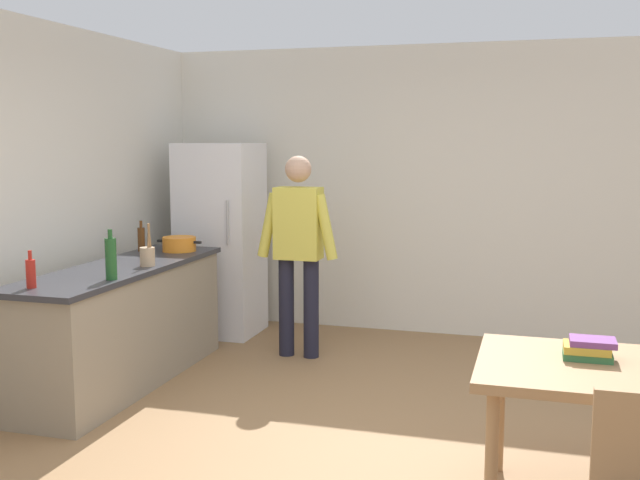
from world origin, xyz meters
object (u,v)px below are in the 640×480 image
Objects in this scene: utensil_jar at (148,256)px; bottle_sauce_red at (31,273)px; bottle_wine_green at (111,258)px; bottle_beer_brown at (141,239)px; book_stack at (589,349)px; person at (298,242)px; dining_table at (626,383)px; refrigerator at (221,239)px; cooking_pot at (179,244)px.

utensil_jar reaches higher than bottle_sauce_red.
bottle_beer_brown is at bearing 110.94° from bottle_wine_green.
bottle_wine_green is 3.04m from book_stack.
bottle_beer_brown is (-1.27, -0.35, 0.03)m from person.
person is 3.20m from dining_table.
bottle_sauce_red is (-0.19, -2.50, 0.10)m from refrigerator.
utensil_jar reaches higher than cooking_pot.
cooking_pot is at bearing 99.34° from utensil_jar.
bottle_wine_green reaches higher than cooking_pot.
utensil_jar reaches higher than dining_table.
refrigerator reaches higher than bottle_sauce_red.
person is 1.01m from cooking_pot.
bottle_beer_brown is (-0.13, 1.59, 0.01)m from bottle_sauce_red.
person is at bearing 15.51° from bottle_beer_brown.
refrigerator reaches higher than book_stack.
cooking_pot reaches higher than book_stack.
bottle_beer_brown is 3.85m from book_stack.
refrigerator is at bearing 88.29° from cooking_pot.
book_stack is (3.15, -1.81, -0.16)m from cooking_pot.
bottle_wine_green is 1.37× the size of book_stack.
refrigerator is 1.56m from utensil_jar.
bottle_wine_green is at bearing -117.66° from person.
utensil_jar is (0.12, -0.75, 0.02)m from cooking_pot.
refrigerator is 4.50× the size of cooking_pot.
bottle_sauce_red is 1.59m from bottle_beer_brown.
refrigerator is 1.06× the size of person.
refrigerator is at bearing 93.75° from bottle_wine_green.
bottle_wine_green reaches higher than bottle_sauce_red.
refrigerator is 4.08m from book_stack.
refrigerator is 4.27m from dining_table.
bottle_sauce_red is (-0.17, -1.69, 0.04)m from cooking_pot.
bottle_beer_brown is (-3.62, 1.79, 0.33)m from dining_table.
dining_table is at bearing -29.73° from cooking_pot.
person is 1.32m from bottle_beer_brown.
person is at bearing 49.55° from utensil_jar.
bottle_sauce_red is (-0.29, -0.94, 0.02)m from utensil_jar.
cooking_pot is 0.32m from bottle_beer_brown.
bottle_sauce_red is (-1.14, -1.94, 0.02)m from person.
cooking_pot reaches higher than dining_table.
cooking_pot is at bearing 150.19° from book_stack.
cooking_pot is 3.64m from book_stack.
bottle_wine_green is (-3.16, 0.60, 0.37)m from dining_table.
bottle_wine_green reaches higher than dining_table.
person is (0.95, -0.55, 0.08)m from refrigerator.
dining_table is (2.35, -2.15, -0.31)m from person.
refrigerator is at bearing 140.71° from dining_table.
person is 2.25m from bottle_sauce_red.
bottle_sauce_red is 0.92× the size of bottle_beer_brown.
bottle_sauce_red is at bearing 178.05° from book_stack.
dining_table is 4.37× the size of utensil_jar.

